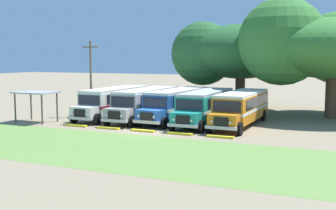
{
  "coord_description": "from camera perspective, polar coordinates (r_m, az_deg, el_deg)",
  "views": [
    {
      "loc": [
        14.94,
        -29.19,
        5.64
      ],
      "look_at": [
        0.0,
        4.19,
        1.6
      ],
      "focal_mm": 44.96,
      "sensor_mm": 36.0,
      "label": 1
    }
  ],
  "objects": [
    {
      "name": "ground_plane",
      "position": [
        33.27,
        -2.96,
        -3.47
      ],
      "size": [
        220.0,
        220.0,
        0.0
      ],
      "primitive_type": "plane",
      "color": "#84755B"
    },
    {
      "name": "foreground_grass_strip",
      "position": [
        27.4,
        -9.59,
        -5.66
      ],
      "size": [
        80.0,
        9.81,
        0.01
      ],
      "primitive_type": "cube",
      "color": "olive",
      "rests_on": "ground_plane"
    },
    {
      "name": "parked_bus_slot_0",
      "position": [
        40.95,
        -7.24,
        0.57
      ],
      "size": [
        2.72,
        10.84,
        2.82
      ],
      "rotation": [
        0.0,
        0.0,
        -1.57
      ],
      "color": "silver",
      "rests_on": "ground_plane"
    },
    {
      "name": "parked_bus_slot_1",
      "position": [
        39.38,
        -3.04,
        0.38
      ],
      "size": [
        2.74,
        10.85,
        2.82
      ],
      "rotation": [
        0.0,
        0.0,
        -1.56
      ],
      "color": "#9E9993",
      "rests_on": "ground_plane"
    },
    {
      "name": "parked_bus_slot_2",
      "position": [
        38.49,
        1.21,
        0.25
      ],
      "size": [
        3.03,
        10.88,
        2.82
      ],
      "rotation": [
        0.0,
        0.0,
        -1.61
      ],
      "color": "#23519E",
      "rests_on": "ground_plane"
    },
    {
      "name": "parked_bus_slot_3",
      "position": [
        36.97,
        5.12,
        -0.03
      ],
      "size": [
        2.93,
        10.87,
        2.82
      ],
      "rotation": [
        0.0,
        0.0,
        -1.54
      ],
      "color": "teal",
      "rests_on": "ground_plane"
    },
    {
      "name": "parked_bus_slot_4",
      "position": [
        36.26,
        9.92,
        -0.22
      ],
      "size": [
        2.76,
        10.85,
        2.82
      ],
      "rotation": [
        0.0,
        0.0,
        -1.58
      ],
      "color": "orange",
      "rests_on": "ground_plane"
    },
    {
      "name": "curb_wheelstop_0",
      "position": [
        36.01,
        -12.3,
        -2.73
      ],
      "size": [
        2.0,
        0.36,
        0.15
      ],
      "primitive_type": "cube",
      "color": "yellow",
      "rests_on": "ground_plane"
    },
    {
      "name": "curb_wheelstop_1",
      "position": [
        34.27,
        -8.08,
        -3.11
      ],
      "size": [
        2.0,
        0.36,
        0.15
      ],
      "primitive_type": "cube",
      "color": "yellow",
      "rests_on": "ground_plane"
    },
    {
      "name": "curb_wheelstop_2",
      "position": [
        32.73,
        -3.44,
        -3.5
      ],
      "size": [
        2.0,
        0.36,
        0.15
      ],
      "primitive_type": "cube",
      "color": "yellow",
      "rests_on": "ground_plane"
    },
    {
      "name": "curb_wheelstop_3",
      "position": [
        31.43,
        1.63,
        -3.9
      ],
      "size": [
        2.0,
        0.36,
        0.15
      ],
      "primitive_type": "cube",
      "color": "yellow",
      "rests_on": "ground_plane"
    },
    {
      "name": "curb_wheelstop_4",
      "position": [
        30.39,
        7.09,
        -4.3
      ],
      "size": [
        2.0,
        0.36,
        0.15
      ],
      "primitive_type": "cube",
      "color": "yellow",
      "rests_on": "ground_plane"
    },
    {
      "name": "broad_shade_tree",
      "position": [
        47.74,
        9.48,
        7.14
      ],
      "size": [
        13.98,
        11.92,
        9.79
      ],
      "color": "brown",
      "rests_on": "ground_plane"
    },
    {
      "name": "secondary_tree",
      "position": [
        43.69,
        21.48,
        7.22
      ],
      "size": [
        17.28,
        14.11,
        11.46
      ],
      "color": "brown",
      "rests_on": "ground_plane"
    },
    {
      "name": "utility_pole",
      "position": [
        41.98,
        -10.42,
        3.87
      ],
      "size": [
        1.8,
        0.2,
        7.37
      ],
      "color": "brown",
      "rests_on": "ground_plane"
    },
    {
      "name": "waiting_shelter",
      "position": [
        39.16,
        -17.48,
        1.34
      ],
      "size": [
        3.6,
        2.6,
        2.72
      ],
      "color": "brown",
      "rests_on": "ground_plane"
    }
  ]
}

